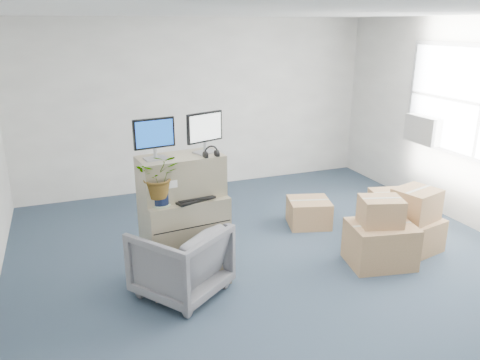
% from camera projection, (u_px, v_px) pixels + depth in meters
% --- Properties ---
extents(ground, '(7.00, 7.00, 0.00)m').
position_uv_depth(ground, '(292.00, 283.00, 5.12)').
color(ground, '#263545').
rests_on(ground, ground).
extents(wall_back, '(6.00, 0.02, 2.80)m').
position_uv_depth(wall_back, '(199.00, 106.00, 7.78)').
color(wall_back, beige).
rests_on(wall_back, ground).
extents(ac_unit, '(0.24, 0.60, 0.40)m').
position_uv_depth(ac_unit, '(424.00, 129.00, 6.95)').
color(ac_unit, silver).
rests_on(ac_unit, wall_right).
extents(filing_cabinet_lower, '(0.90, 0.60, 1.00)m').
position_uv_depth(filing_cabinet_lower, '(185.00, 240.00, 4.99)').
color(filing_cabinet_lower, gray).
rests_on(filing_cabinet_lower, ground).
extents(filing_cabinet_upper, '(0.89, 0.51, 0.43)m').
position_uv_depth(filing_cabinet_upper, '(181.00, 176.00, 4.80)').
color(filing_cabinet_upper, gray).
rests_on(filing_cabinet_upper, filing_cabinet_lower).
extents(monitor_left, '(0.41, 0.19, 0.41)m').
position_uv_depth(monitor_left, '(154.00, 137.00, 4.54)').
color(monitor_left, '#99999E').
rests_on(monitor_left, filing_cabinet_upper).
extents(monitor_right, '(0.41, 0.23, 0.42)m').
position_uv_depth(monitor_right, '(205.00, 130.00, 4.77)').
color(monitor_right, '#99999E').
rests_on(monitor_right, filing_cabinet_upper).
extents(headphones, '(0.15, 0.03, 0.15)m').
position_uv_depth(headphones, '(211.00, 153.00, 4.69)').
color(headphones, black).
rests_on(headphones, filing_cabinet_upper).
extents(keyboard, '(0.45, 0.29, 0.02)m').
position_uv_depth(keyboard, '(194.00, 199.00, 4.73)').
color(keyboard, black).
rests_on(keyboard, filing_cabinet_lower).
extents(mouse, '(0.10, 0.06, 0.03)m').
position_uv_depth(mouse, '(214.00, 192.00, 4.91)').
color(mouse, silver).
rests_on(mouse, filing_cabinet_lower).
extents(water_bottle, '(0.07, 0.07, 0.26)m').
position_uv_depth(water_bottle, '(183.00, 182.00, 4.88)').
color(water_bottle, '#92949A').
rests_on(water_bottle, filing_cabinet_lower).
extents(phone_dock, '(0.06, 0.05, 0.12)m').
position_uv_depth(phone_dock, '(177.00, 191.00, 4.87)').
color(phone_dock, silver).
rests_on(phone_dock, filing_cabinet_lower).
extents(external_drive, '(0.20, 0.15, 0.06)m').
position_uv_depth(external_drive, '(212.00, 185.00, 5.09)').
color(external_drive, black).
rests_on(external_drive, filing_cabinet_lower).
extents(tissue_box, '(0.22, 0.15, 0.08)m').
position_uv_depth(tissue_box, '(212.00, 180.00, 5.04)').
color(tissue_box, '#3E8FD4').
rests_on(tissue_box, external_drive).
extents(potted_plant, '(0.50, 0.53, 0.43)m').
position_uv_depth(potted_plant, '(159.00, 181.00, 4.53)').
color(potted_plant, '#9CB591').
rests_on(potted_plant, filing_cabinet_lower).
extents(office_chair, '(1.10, 1.09, 0.83)m').
position_uv_depth(office_chair, '(181.00, 257.00, 4.81)').
color(office_chair, slate).
rests_on(office_chair, ground).
extents(cardboard_boxes, '(1.86, 1.96, 0.82)m').
position_uv_depth(cardboard_boxes, '(382.00, 222.00, 5.92)').
color(cardboard_boxes, '#9F7C4D').
rests_on(cardboard_boxes, ground).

